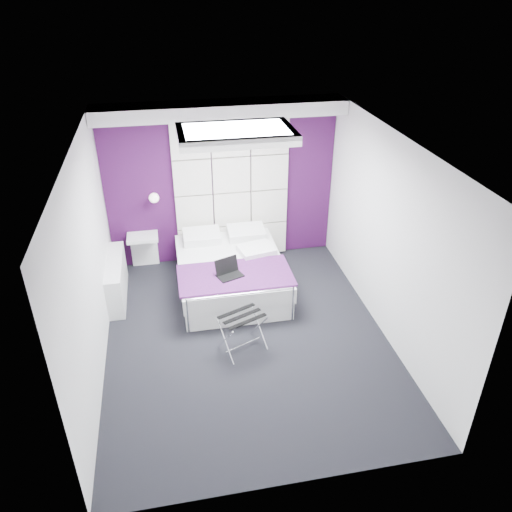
{
  "coord_description": "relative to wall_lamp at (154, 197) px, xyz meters",
  "views": [
    {
      "loc": [
        -0.87,
        -5.08,
        4.21
      ],
      "look_at": [
        0.19,
        0.35,
        1.02
      ],
      "focal_mm": 35.0,
      "sensor_mm": 36.0,
      "label": 1
    }
  ],
  "objects": [
    {
      "name": "floor",
      "position": [
        1.05,
        -2.06,
        -1.22
      ],
      "size": [
        4.4,
        4.4,
        0.0
      ],
      "primitive_type": "plane",
      "color": "black",
      "rests_on": "ground"
    },
    {
      "name": "ceiling",
      "position": [
        1.05,
        -2.06,
        1.38
      ],
      "size": [
        4.4,
        4.4,
        0.0
      ],
      "primitive_type": "plane",
      "rotation": [
        3.14,
        0.0,
        0.0
      ],
      "color": "white",
      "rests_on": "wall_back"
    },
    {
      "name": "wall_back",
      "position": [
        1.05,
        0.14,
        0.08
      ],
      "size": [
        3.6,
        0.0,
        3.6
      ],
      "primitive_type": "plane",
      "rotation": [
        1.57,
        0.0,
        0.0
      ],
      "color": "white",
      "rests_on": "floor"
    },
    {
      "name": "wall_left",
      "position": [
        -0.75,
        -2.06,
        0.08
      ],
      "size": [
        0.0,
        4.4,
        4.4
      ],
      "primitive_type": "plane",
      "rotation": [
        1.57,
        0.0,
        1.57
      ],
      "color": "white",
      "rests_on": "floor"
    },
    {
      "name": "wall_right",
      "position": [
        2.85,
        -2.06,
        0.08
      ],
      "size": [
        0.0,
        4.4,
        4.4
      ],
      "primitive_type": "plane",
      "rotation": [
        1.57,
        0.0,
        -1.57
      ],
      "color": "white",
      "rests_on": "floor"
    },
    {
      "name": "accent_wall",
      "position": [
        1.05,
        0.13,
        0.08
      ],
      "size": [
        3.58,
        0.02,
        2.58
      ],
      "primitive_type": "cube",
      "color": "#370D3A",
      "rests_on": "wall_back"
    },
    {
      "name": "soffit",
      "position": [
        1.05,
        -0.11,
        1.28
      ],
      "size": [
        3.58,
        0.5,
        0.2
      ],
      "primitive_type": "cube",
      "color": "white",
      "rests_on": "wall_back"
    },
    {
      "name": "headboard",
      "position": [
        1.2,
        0.08,
        -0.05
      ],
      "size": [
        1.8,
        0.08,
        2.3
      ],
      "primitive_type": null,
      "color": "silver",
      "rests_on": "wall_back"
    },
    {
      "name": "skylight",
      "position": [
        1.05,
        -1.46,
        1.33
      ],
      "size": [
        1.36,
        0.86,
        0.12
      ],
      "primitive_type": null,
      "color": "white",
      "rests_on": "ceiling"
    },
    {
      "name": "wall_lamp",
      "position": [
        0.0,
        0.0,
        0.0
      ],
      "size": [
        0.15,
        0.15,
        0.15
      ],
      "primitive_type": "sphere",
      "color": "white",
      "rests_on": "wall_back"
    },
    {
      "name": "radiator",
      "position": [
        -0.64,
        -0.76,
        -0.92
      ],
      "size": [
        0.22,
        1.2,
        0.6
      ],
      "primitive_type": "cube",
      "color": "white",
      "rests_on": "floor"
    },
    {
      "name": "bed",
      "position": [
        1.02,
        -0.87,
        -0.94
      ],
      "size": [
        1.58,
        1.9,
        0.67
      ],
      "color": "white",
      "rests_on": "floor"
    },
    {
      "name": "nightstand",
      "position": [
        -0.24,
        -0.04,
        -0.64
      ],
      "size": [
        0.48,
        0.37,
        0.05
      ],
      "primitive_type": "cube",
      "color": "white",
      "rests_on": "wall_back"
    },
    {
      "name": "luggage_rack",
      "position": [
        0.96,
        -2.26,
        -0.96
      ],
      "size": [
        0.53,
        0.39,
        0.52
      ],
      "rotation": [
        0.0,
        0.0,
        0.4
      ],
      "color": "silver",
      "rests_on": "floor"
    },
    {
      "name": "laptop",
      "position": [
        0.94,
        -1.32,
        -0.63
      ],
      "size": [
        0.34,
        0.24,
        0.25
      ],
      "rotation": [
        0.0,
        0.0,
        0.37
      ],
      "color": "black",
      "rests_on": "bed"
    }
  ]
}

